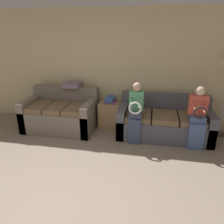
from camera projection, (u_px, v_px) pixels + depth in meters
The scene contains 9 objects.
ground_plane at pixel (52, 215), 2.66m from camera, with size 14.00×14.00×0.00m, color gray.
wall_back at pixel (105, 68), 4.95m from camera, with size 7.50×0.06×2.55m.
couch_main at pixel (164, 122), 4.57m from camera, with size 1.88×0.90×0.82m.
couch_side at pixel (61, 114), 4.89m from camera, with size 1.53×0.95×0.88m.
child_left_seated at pixel (136, 110), 4.20m from camera, with size 0.28×0.38×1.18m.
child_right_seated at pixel (198, 115), 4.01m from camera, with size 0.34×0.38×1.16m.
side_shelf at pixel (110, 114), 4.99m from camera, with size 0.47×0.50×0.58m.
book_stack at pixel (110, 100), 4.86m from camera, with size 0.25×0.32×0.12m.
throw_pillow at pixel (72, 85), 4.95m from camera, with size 0.37×0.37×0.10m.
Camera 1 is at (1.10, -1.86, 2.13)m, focal length 35.00 mm.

